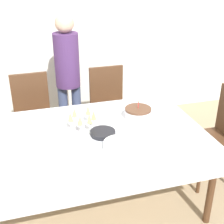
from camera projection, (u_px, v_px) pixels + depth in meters
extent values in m
plane|color=tan|center=(92.00, 200.00, 2.98)|extent=(12.00, 12.00, 0.00)
cube|color=silver|center=(57.00, 24.00, 3.95)|extent=(8.00, 0.05, 2.70)
cube|color=white|center=(89.00, 135.00, 2.67)|extent=(1.93, 1.19, 0.03)
cube|color=white|center=(90.00, 144.00, 2.71)|extent=(1.96, 1.22, 0.21)
cylinder|color=#51331E|center=(211.00, 189.00, 2.59)|extent=(0.06, 0.06, 0.71)
cylinder|color=#51331E|center=(158.00, 129.00, 3.52)|extent=(0.06, 0.06, 0.71)
cube|color=#51331E|center=(35.00, 124.00, 3.41)|extent=(0.43, 0.43, 0.04)
cube|color=#51331E|center=(30.00, 95.00, 3.45)|extent=(0.40, 0.05, 0.50)
cylinder|color=#51331E|center=(55.00, 148.00, 3.41)|extent=(0.04, 0.04, 0.44)
cylinder|color=#51331E|center=(21.00, 154.00, 3.31)|extent=(0.04, 0.04, 0.44)
cylinder|color=#51331E|center=(51.00, 133.00, 3.71)|extent=(0.04, 0.04, 0.44)
cylinder|color=#51331E|center=(20.00, 138.00, 3.61)|extent=(0.04, 0.04, 0.44)
cube|color=#51331E|center=(111.00, 114.00, 3.63)|extent=(0.42, 0.42, 0.04)
cube|color=#51331E|center=(106.00, 87.00, 3.67)|extent=(0.40, 0.04, 0.50)
cylinder|color=#51331E|center=(130.00, 137.00, 3.62)|extent=(0.04, 0.04, 0.44)
cylinder|color=#51331E|center=(100.00, 142.00, 3.53)|extent=(0.04, 0.04, 0.44)
cylinder|color=#51331E|center=(120.00, 124.00, 3.93)|extent=(0.04, 0.04, 0.44)
cylinder|color=#51331E|center=(93.00, 127.00, 3.84)|extent=(0.04, 0.04, 0.44)
cube|color=#51331E|center=(210.00, 141.00, 3.09)|extent=(0.43, 0.43, 0.04)
cylinder|color=#51331E|center=(200.00, 174.00, 2.99)|extent=(0.04, 0.04, 0.44)
cylinder|color=#51331E|center=(183.00, 154.00, 3.31)|extent=(0.04, 0.04, 0.44)
cylinder|color=#51331E|center=(213.00, 149.00, 3.39)|extent=(0.04, 0.04, 0.44)
cylinder|color=white|center=(138.00, 114.00, 2.89)|extent=(0.24, 0.24, 0.09)
cylinder|color=brown|center=(138.00, 109.00, 2.87)|extent=(0.24, 0.24, 0.02)
cylinder|color=#E53F3F|center=(138.00, 105.00, 2.85)|extent=(0.01, 0.01, 0.06)
sphere|color=#F9CC4C|center=(138.00, 101.00, 2.84)|extent=(0.01, 0.01, 0.01)
cylinder|color=silver|center=(84.00, 129.00, 2.72)|extent=(0.32, 0.32, 0.01)
cylinder|color=silver|center=(94.00, 128.00, 2.73)|extent=(0.05, 0.05, 0.00)
cylinder|color=silver|center=(94.00, 124.00, 2.71)|extent=(0.01, 0.01, 0.08)
cone|color=#E0CC72|center=(94.00, 115.00, 2.67)|extent=(0.04, 0.04, 0.08)
cylinder|color=silver|center=(88.00, 123.00, 2.82)|extent=(0.05, 0.05, 0.00)
cylinder|color=silver|center=(88.00, 118.00, 2.80)|extent=(0.01, 0.01, 0.08)
cone|color=#E0CC72|center=(88.00, 110.00, 2.76)|extent=(0.04, 0.04, 0.08)
cylinder|color=silver|center=(75.00, 125.00, 2.78)|extent=(0.05, 0.05, 0.00)
cylinder|color=silver|center=(75.00, 121.00, 2.76)|extent=(0.01, 0.01, 0.08)
cone|color=#E0CC72|center=(74.00, 112.00, 2.72)|extent=(0.04, 0.04, 0.08)
cylinder|color=silver|center=(71.00, 130.00, 2.70)|extent=(0.05, 0.05, 0.00)
cylinder|color=silver|center=(71.00, 125.00, 2.68)|extent=(0.01, 0.01, 0.08)
cone|color=#E0CC72|center=(70.00, 117.00, 2.64)|extent=(0.04, 0.04, 0.08)
cylinder|color=silver|center=(81.00, 134.00, 2.64)|extent=(0.05, 0.05, 0.00)
cylinder|color=silver|center=(80.00, 129.00, 2.62)|extent=(0.01, 0.01, 0.08)
cone|color=#E0CC72|center=(80.00, 120.00, 2.59)|extent=(0.04, 0.04, 0.08)
cylinder|color=silver|center=(90.00, 132.00, 2.67)|extent=(0.05, 0.05, 0.00)
cylinder|color=silver|center=(90.00, 127.00, 2.65)|extent=(0.01, 0.01, 0.08)
cone|color=#E0CC72|center=(89.00, 119.00, 2.61)|extent=(0.04, 0.04, 0.08)
cylinder|color=white|center=(120.00, 148.00, 2.44)|extent=(0.26, 0.26, 0.01)
cylinder|color=white|center=(120.00, 148.00, 2.44)|extent=(0.26, 0.26, 0.01)
cylinder|color=white|center=(120.00, 147.00, 2.44)|extent=(0.26, 0.26, 0.01)
cylinder|color=white|center=(120.00, 146.00, 2.43)|extent=(0.26, 0.26, 0.01)
cylinder|color=white|center=(120.00, 145.00, 2.43)|extent=(0.26, 0.26, 0.01)
cylinder|color=white|center=(120.00, 144.00, 2.43)|extent=(0.26, 0.26, 0.01)
cylinder|color=white|center=(120.00, 144.00, 2.42)|extent=(0.26, 0.26, 0.01)
cylinder|color=white|center=(120.00, 143.00, 2.42)|extent=(0.26, 0.26, 0.01)
cylinder|color=black|center=(103.00, 134.00, 2.64)|extent=(0.22, 0.22, 0.01)
cylinder|color=black|center=(103.00, 134.00, 2.64)|extent=(0.22, 0.22, 0.01)
cylinder|color=black|center=(103.00, 133.00, 2.63)|extent=(0.22, 0.22, 0.01)
cylinder|color=black|center=(103.00, 132.00, 2.63)|extent=(0.22, 0.22, 0.01)
cylinder|color=black|center=(103.00, 131.00, 2.63)|extent=(0.22, 0.22, 0.01)
cube|color=silver|center=(156.00, 129.00, 2.73)|extent=(0.29, 0.12, 0.00)
cube|color=silver|center=(43.00, 156.00, 2.34)|extent=(0.18, 0.09, 0.02)
cube|color=white|center=(39.00, 144.00, 2.50)|extent=(0.15, 0.15, 0.01)
cylinder|color=#3F4C72|center=(64.00, 116.00, 3.77)|extent=(0.11, 0.11, 0.76)
cylinder|color=#3F4C72|center=(77.00, 114.00, 3.81)|extent=(0.11, 0.11, 0.76)
cylinder|color=#4C2D60|center=(67.00, 60.00, 3.49)|extent=(0.28, 0.28, 0.60)
sphere|color=#D8B293|center=(65.00, 23.00, 3.31)|extent=(0.21, 0.21, 0.21)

